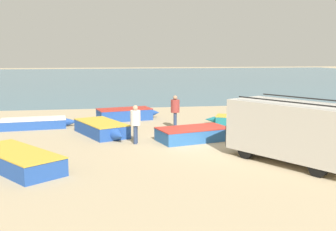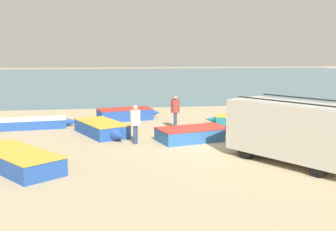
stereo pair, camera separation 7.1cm
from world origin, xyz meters
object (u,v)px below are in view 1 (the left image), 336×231
fishing_rowboat_5 (15,159)px  fishing_rowboat_2 (195,134)px  fishing_rowboat_3 (333,125)px  fisherman_0 (175,109)px  fisherman_1 (135,121)px  fishing_rowboat_1 (242,120)px  fishing_rowboat_4 (102,129)px  fishing_rowboat_6 (36,123)px  fishing_rowboat_0 (127,114)px  parked_van (293,130)px

fishing_rowboat_5 → fishing_rowboat_2: bearing=-102.6°
fishing_rowboat_3 → fishing_rowboat_5: 15.06m
fishing_rowboat_5 → fisherman_0: 9.38m
fishing_rowboat_5 → fisherman_0: fisherman_0 is taller
fishing_rowboat_2 → fishing_rowboat_3: (7.33, 0.68, 0.04)m
fisherman_0 → fisherman_1: bearing=69.3°
fishing_rowboat_1 → fishing_rowboat_5: size_ratio=0.83×
fishing_rowboat_2 → fishing_rowboat_4: 4.59m
fishing_rowboat_4 → fishing_rowboat_6: size_ratio=1.00×
fishing_rowboat_1 → fishing_rowboat_5: bearing=55.3°
fishing_rowboat_6 → fishing_rowboat_1: bearing=-11.4°
fishing_rowboat_0 → fisherman_0: (2.37, -3.19, 0.71)m
fishing_rowboat_5 → fisherman_0: (6.86, 6.35, 0.73)m
fishing_rowboat_4 → fisherman_0: (3.84, 1.20, 0.73)m
fishing_rowboat_6 → fishing_rowboat_0: bearing=13.9°
fisherman_0 → fisherman_1: (-2.40, -3.32, -0.03)m
fishing_rowboat_0 → fishing_rowboat_2: 6.83m
fishing_rowboat_0 → fishing_rowboat_1: 6.86m
fishing_rowboat_1 → fisherman_1: size_ratio=2.20×
fishing_rowboat_1 → fishing_rowboat_3: size_ratio=0.79×
parked_van → fishing_rowboat_2: 5.07m
parked_van → fishing_rowboat_0: (-5.33, 10.52, -0.88)m
fishing_rowboat_3 → parked_van: bearing=-30.5°
parked_van → fisherman_1: size_ratio=2.99×
fishing_rowboat_2 → fisherman_1: (-2.74, -0.23, 0.73)m
fishing_rowboat_0 → fisherman_1: size_ratio=2.32×
parked_van → fishing_rowboat_4: bearing=17.7°
parked_van → fisherman_1: 6.70m
fishing_rowboat_4 → fisherman_0: 4.09m
parked_van → fishing_rowboat_4: 9.20m
parked_van → fishing_rowboat_6: size_ratio=1.24×
fishing_rowboat_3 → fisherman_0: (-7.67, 2.40, 0.71)m
fishing_rowboat_0 → fishing_rowboat_6: fishing_rowboat_0 is taller
fishing_rowboat_0 → fishing_rowboat_6: bearing=-172.6°
parked_van → fishing_rowboat_2: size_ratio=1.28×
fishing_rowboat_2 → fishing_rowboat_5: 7.91m
fishing_rowboat_3 → fisherman_1: fisherman_1 is taller
fishing_rowboat_4 → fisherman_0: bearing=84.4°
fishing_rowboat_0 → fishing_rowboat_5: (-4.49, -9.54, -0.02)m
fishing_rowboat_4 → fishing_rowboat_3: bearing=61.0°
parked_van → fisherman_1: bearing=22.9°
fishing_rowboat_2 → fishing_rowboat_6: size_ratio=0.96×
fishing_rowboat_3 → fisherman_0: bearing=-94.1°
fishing_rowboat_1 → fisherman_0: fisherman_0 is taller
fishing_rowboat_3 → fisherman_1: 10.14m
fishing_rowboat_2 → fishing_rowboat_3: size_ratio=0.84×
parked_van → fishing_rowboat_5: bearing=54.1°
fishing_rowboat_0 → fishing_rowboat_5: 10.54m
fishing_rowboat_0 → fishing_rowboat_4: bearing=-121.3°
fishing_rowboat_3 → fishing_rowboat_6: fishing_rowboat_3 is taller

